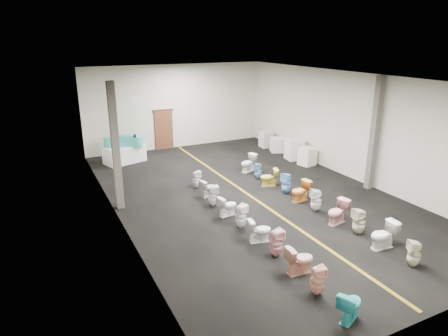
{
  "coord_description": "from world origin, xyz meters",
  "views": [
    {
      "loc": [
        -7.27,
        -12.54,
        5.87
      ],
      "look_at": [
        -0.58,
        1.0,
        0.89
      ],
      "focal_mm": 32.0,
      "sensor_mm": 36.0,
      "label": 1
    }
  ],
  "objects_px": {
    "toilet_left_2": "(299,260)",
    "toilet_left_9": "(197,179)",
    "toilet_right_4": "(316,200)",
    "toilet_right_2": "(359,222)",
    "toilet_right_8": "(258,171)",
    "appliance_crate_d": "(266,139)",
    "toilet_left_7": "(213,196)",
    "toilet_right_1": "(383,235)",
    "toilet_left_1": "(317,280)",
    "toilet_right_0": "(414,253)",
    "appliance_crate_b": "(294,149)",
    "toilet_right_5": "(301,191)",
    "toilet_right_7": "(269,177)",
    "toilet_left_4": "(259,230)",
    "toilet_left_8": "(208,188)",
    "appliance_crate_c": "(277,145)",
    "toilet_right_3": "(337,212)",
    "toilet_left_6": "(227,206)",
    "toilet_right_9": "(248,163)",
    "toilet_left_3": "(276,243)",
    "display_table": "(125,154)",
    "appliance_crate_a": "(307,156)",
    "toilet_right_6": "(286,183)",
    "toilet_left_0": "(350,305)",
    "toilet_left_5": "(241,216)",
    "bathtub": "(124,141)"
  },
  "relations": [
    {
      "from": "toilet_left_2",
      "to": "appliance_crate_d",
      "type": "bearing_deg",
      "value": -24.47
    },
    {
      "from": "toilet_right_3",
      "to": "toilet_right_5",
      "type": "relative_size",
      "value": 1.03
    },
    {
      "from": "toilet_left_4",
      "to": "toilet_left_6",
      "type": "height_order",
      "value": "toilet_left_4"
    },
    {
      "from": "appliance_crate_b",
      "to": "appliance_crate_d",
      "type": "height_order",
      "value": "appliance_crate_b"
    },
    {
      "from": "appliance_crate_b",
      "to": "toilet_left_1",
      "type": "relative_size",
      "value": 1.42
    },
    {
      "from": "toilet_right_8",
      "to": "appliance_crate_d",
      "type": "bearing_deg",
      "value": 155.74
    },
    {
      "from": "toilet_left_8",
      "to": "toilet_left_5",
      "type": "bearing_deg",
      "value": 163.95
    },
    {
      "from": "appliance_crate_c",
      "to": "toilet_left_8",
      "type": "relative_size",
      "value": 1.13
    },
    {
      "from": "appliance_crate_d",
      "to": "toilet_right_3",
      "type": "xyz_separation_m",
      "value": [
        -3.03,
        -9.24,
        -0.05
      ]
    },
    {
      "from": "appliance_crate_c",
      "to": "toilet_left_5",
      "type": "bearing_deg",
      "value": -130.71
    },
    {
      "from": "appliance_crate_d",
      "to": "toilet_left_1",
      "type": "height_order",
      "value": "appliance_crate_d"
    },
    {
      "from": "toilet_right_8",
      "to": "toilet_left_2",
      "type": "bearing_deg",
      "value": -11.11
    },
    {
      "from": "toilet_right_7",
      "to": "toilet_right_8",
      "type": "bearing_deg",
      "value": -162.33
    },
    {
      "from": "toilet_left_0",
      "to": "toilet_right_1",
      "type": "height_order",
      "value": "toilet_right_1"
    },
    {
      "from": "toilet_right_8",
      "to": "toilet_right_9",
      "type": "xyz_separation_m",
      "value": [
        0.11,
        1.06,
        0.04
      ]
    },
    {
      "from": "appliance_crate_d",
      "to": "toilet_left_6",
      "type": "distance_m",
      "value": 9.28
    },
    {
      "from": "toilet_right_6",
      "to": "toilet_right_8",
      "type": "relative_size",
      "value": 1.18
    },
    {
      "from": "toilet_right_4",
      "to": "toilet_right_2",
      "type": "bearing_deg",
      "value": 17.39
    },
    {
      "from": "appliance_crate_b",
      "to": "toilet_right_8",
      "type": "distance_m",
      "value": 3.56
    },
    {
      "from": "appliance_crate_a",
      "to": "toilet_left_1",
      "type": "height_order",
      "value": "appliance_crate_a"
    },
    {
      "from": "toilet_left_3",
      "to": "toilet_left_5",
      "type": "relative_size",
      "value": 1.02
    },
    {
      "from": "appliance_crate_d",
      "to": "display_table",
      "type": "bearing_deg",
      "value": 175.59
    },
    {
      "from": "toilet_left_7",
      "to": "toilet_right_1",
      "type": "distance_m",
      "value": 5.87
    },
    {
      "from": "appliance_crate_b",
      "to": "toilet_right_5",
      "type": "xyz_separation_m",
      "value": [
        -2.97,
        -4.52,
        -0.13
      ]
    },
    {
      "from": "toilet_right_2",
      "to": "toilet_right_4",
      "type": "xyz_separation_m",
      "value": [
        -0.09,
        1.96,
        -0.01
      ]
    },
    {
      "from": "toilet_right_7",
      "to": "toilet_right_1",
      "type": "bearing_deg",
      "value": 22.57
    },
    {
      "from": "toilet_left_7",
      "to": "appliance_crate_a",
      "type": "bearing_deg",
      "value": -55.46
    },
    {
      "from": "appliance_crate_c",
      "to": "toilet_right_7",
      "type": "distance_m",
      "value": 5.24
    },
    {
      "from": "toilet_left_0",
      "to": "toilet_right_2",
      "type": "bearing_deg",
      "value": -70.93
    },
    {
      "from": "toilet_left_3",
      "to": "toilet_right_7",
      "type": "distance_m",
      "value": 5.57
    },
    {
      "from": "appliance_crate_c",
      "to": "toilet_left_0",
      "type": "xyz_separation_m",
      "value": [
        -6.01,
        -11.91,
        -0.02
      ]
    },
    {
      "from": "appliance_crate_c",
      "to": "toilet_left_0",
      "type": "bearing_deg",
      "value": -116.79
    },
    {
      "from": "toilet_left_4",
      "to": "toilet_left_8",
      "type": "distance_m",
      "value": 3.96
    },
    {
      "from": "toilet_left_1",
      "to": "appliance_crate_b",
      "type": "bearing_deg",
      "value": -21.43
    },
    {
      "from": "toilet_left_9",
      "to": "toilet_right_8",
      "type": "xyz_separation_m",
      "value": [
        2.8,
        -0.18,
        0.0
      ]
    },
    {
      "from": "toilet_right_6",
      "to": "toilet_right_4",
      "type": "bearing_deg",
      "value": -23.94
    },
    {
      "from": "toilet_right_7",
      "to": "toilet_right_4",
      "type": "bearing_deg",
      "value": 22.76
    },
    {
      "from": "appliance_crate_c",
      "to": "toilet_right_8",
      "type": "xyz_separation_m",
      "value": [
        -3.12,
        -3.24,
        -0.02
      ]
    },
    {
      "from": "toilet_left_1",
      "to": "toilet_right_4",
      "type": "xyz_separation_m",
      "value": [
        3.02,
        3.82,
        0.05
      ]
    },
    {
      "from": "appliance_crate_b",
      "to": "display_table",
      "type": "bearing_deg",
      "value": 157.28
    },
    {
      "from": "appliance_crate_d",
      "to": "toilet_right_9",
      "type": "height_order",
      "value": "appliance_crate_d"
    },
    {
      "from": "toilet_left_1",
      "to": "toilet_right_0",
      "type": "relative_size",
      "value": 0.98
    },
    {
      "from": "toilet_right_1",
      "to": "toilet_right_2",
      "type": "xyz_separation_m",
      "value": [
        -0.01,
        0.96,
        0.02
      ]
    },
    {
      "from": "toilet_left_3",
      "to": "toilet_right_0",
      "type": "bearing_deg",
      "value": -128.02
    },
    {
      "from": "appliance_crate_b",
      "to": "toilet_left_6",
      "type": "distance_m",
      "value": 7.46
    },
    {
      "from": "appliance_crate_b",
      "to": "toilet_left_7",
      "type": "relative_size",
      "value": 1.35
    },
    {
      "from": "bathtub",
      "to": "toilet_left_4",
      "type": "height_order",
      "value": "bathtub"
    },
    {
      "from": "toilet_left_2",
      "to": "toilet_left_9",
      "type": "relative_size",
      "value": 1.08
    },
    {
      "from": "toilet_right_0",
      "to": "toilet_right_7",
      "type": "bearing_deg",
      "value": -154.03
    },
    {
      "from": "toilet_right_3",
      "to": "toilet_right_4",
      "type": "relative_size",
      "value": 0.97
    }
  ]
}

